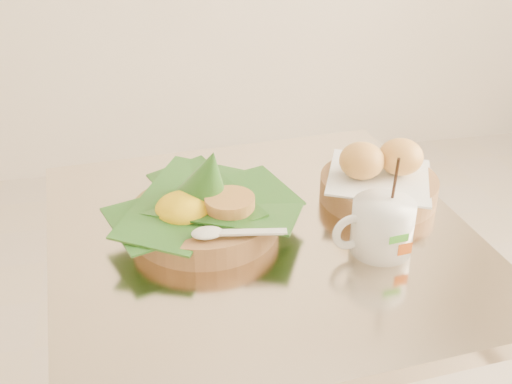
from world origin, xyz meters
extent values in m
cube|color=beige|center=(0.10, 0.02, 0.73)|extent=(0.75, 0.75, 0.03)
cylinder|color=#9D7343|center=(0.01, 0.06, 0.77)|extent=(0.25, 0.25, 0.04)
cone|color=#175017|center=(0.02, 0.07, 0.84)|extent=(0.15, 0.15, 0.13)
ellipsoid|color=yellow|center=(-0.03, 0.05, 0.80)|extent=(0.09, 0.09, 0.05)
cylinder|color=#CC9347|center=(0.05, 0.04, 0.81)|extent=(0.08, 0.08, 0.02)
cylinder|color=#9D7343|center=(0.34, 0.09, 0.77)|extent=(0.21, 0.21, 0.04)
cube|color=white|center=(0.34, 0.09, 0.79)|extent=(0.24, 0.24, 0.01)
ellipsoid|color=orange|center=(0.30, 0.10, 0.83)|extent=(0.08, 0.08, 0.06)
ellipsoid|color=orange|center=(0.37, 0.10, 0.83)|extent=(0.08, 0.08, 0.06)
cylinder|color=white|center=(0.28, -0.06, 0.79)|extent=(0.10, 0.10, 0.09)
torus|color=white|center=(0.22, -0.07, 0.79)|extent=(0.06, 0.02, 0.06)
cylinder|color=#4F2F16|center=(0.28, -0.06, 0.83)|extent=(0.09, 0.09, 0.01)
cylinder|color=black|center=(0.29, -0.06, 0.86)|extent=(0.02, 0.05, 0.13)
cube|color=green|center=(0.28, -0.11, 0.80)|extent=(0.03, 0.01, 0.01)
cube|color=orange|center=(0.30, -0.11, 0.78)|extent=(0.02, 0.00, 0.02)
camera|label=1|loc=(-0.10, -0.87, 1.34)|focal=45.00mm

